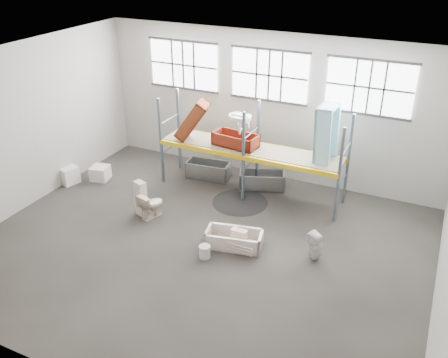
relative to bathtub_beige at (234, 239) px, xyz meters
The scene contains 33 objects.
floor 0.96m from the bathtub_beige, 153.06° to the right, with size 12.00×10.00×0.10m, color #4B4541.
ceiling 4.91m from the bathtub_beige, 153.06° to the right, with size 12.00×10.00×0.10m, color silver.
wall_back 5.23m from the bathtub_beige, 100.04° to the left, with size 12.00×0.10×5.00m, color #B1ADA4.
wall_front 5.98m from the bathtub_beige, 98.53° to the right, with size 12.00×0.10×5.00m, color #B2AEA4.
wall_left 7.25m from the bathtub_beige, behind, with size 0.10×10.00×5.00m, color #B6B3A8.
window_left 6.93m from the bathtub_beige, 131.63° to the left, with size 2.60×0.04×1.60m, color white.
window_mid 5.70m from the bathtub_beige, 100.28° to the left, with size 2.60×0.04×1.60m, color white.
window_right 6.12m from the bathtub_beige, 62.25° to the left, with size 2.60×0.04×1.60m, color white.
rack_upright_la 4.73m from the bathtub_beige, 146.98° to the left, with size 0.08×0.08×3.00m, color slate.
rack_upright_lb 5.46m from the bathtub_beige, 136.05° to the left, with size 0.08×0.08×3.00m, color slate.
rack_upright_ma 2.91m from the bathtub_beige, 108.28° to the left, with size 0.08×0.08×3.00m, color slate.
rack_upright_mb 3.98m from the bathtub_beige, 102.55° to the left, with size 0.08×0.08×3.00m, color slate.
rack_upright_ra 3.54m from the bathtub_beige, 48.72° to the left, with size 0.08×0.08×3.00m, color slate.
rack_upright_rb 4.46m from the bathtub_beige, 59.38° to the left, with size 0.08×0.08×3.00m, color slate.
rack_beam_front 2.91m from the bathtub_beige, 108.28° to the left, with size 6.00×0.10×0.14m, color yellow.
rack_beam_back 3.98m from the bathtub_beige, 102.55° to the left, with size 6.00×0.10×0.14m, color yellow.
shelf_deck 3.47m from the bathtub_beige, 104.90° to the left, with size 5.90×1.10×0.03m, color gray.
wet_patch 2.44m from the bathtub_beige, 109.76° to the left, with size 1.80×1.80×0.00m, color black.
bathtub_beige is the anchor object (origin of this frame).
cistern_spare 0.15m from the bathtub_beige, 44.50° to the left, with size 0.44×0.21×0.42m, color beige.
sink_in_tub 0.33m from the bathtub_beige, 160.91° to the left, with size 0.43×0.43×0.15m, color #C4A89F.
toilet_beige 2.93m from the bathtub_beige, behind, with size 0.45×0.79×0.81m, color beige.
cistern_tall 3.27m from the bathtub_beige, behind, with size 0.36×0.24×1.13m, color beige.
toilet_white 2.22m from the bathtub_beige, ahead, with size 0.36×0.37×0.81m, color white.
steel_tub_left 4.32m from the bathtub_beige, 126.42° to the left, with size 1.52×0.71×0.56m, color #A7AAAE, non-canonical shape.
steel_tub_right 3.58m from the bathtub_beige, 99.08° to the left, with size 1.51×0.70×0.55m, color #A4A6AB, non-canonical shape.
rust_tub_flat 3.64m from the bathtub_beige, 113.69° to the left, with size 1.45×0.68×0.41m, color maroon, non-canonical shape.
rust_tub_tilted 4.50m from the bathtub_beige, 134.41° to the left, with size 1.42×0.67×0.40m, color #983E14, non-canonical shape.
sink_on_shelf 3.67m from the bathtub_beige, 111.35° to the left, with size 0.73×0.56×0.65m, color silver.
blue_tub_upright 4.18m from the bathtub_beige, 64.76° to the left, with size 1.79×0.84×0.50m, color #9CE0F1, non-canonical shape.
bucket 0.95m from the bathtub_beige, 120.94° to the right, with size 0.31×0.31×0.36m, color beige.
carton_near 6.86m from the bathtub_beige, behind, with size 0.68×0.58×0.58m, color white.
carton_far 6.14m from the bathtub_beige, 164.05° to the left, with size 0.58×0.58×0.48m, color silver.
Camera 1 is at (5.35, -9.78, 7.82)m, focal length 39.00 mm.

